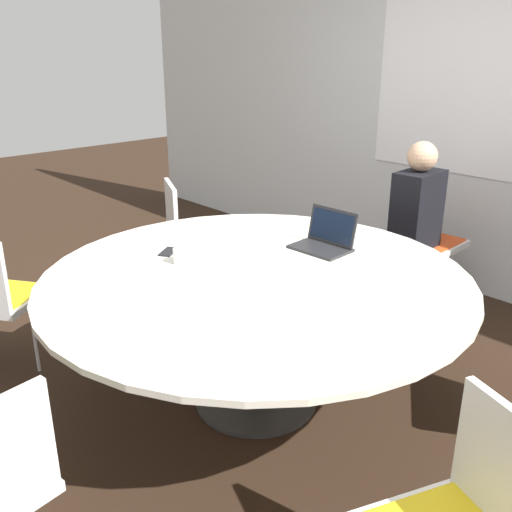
% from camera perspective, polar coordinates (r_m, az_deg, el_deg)
% --- Properties ---
extents(ground_plane, '(16.00, 16.00, 0.00)m').
position_cam_1_polar(ground_plane, '(3.21, 0.00, -14.21)').
color(ground_plane, black).
extents(wall_back, '(8.00, 0.07, 2.70)m').
position_cam_1_polar(wall_back, '(4.52, 22.07, 13.07)').
color(wall_back, silver).
rests_on(wall_back, ground_plane).
extents(conference_table, '(2.15, 2.15, 0.74)m').
position_cam_1_polar(conference_table, '(2.89, 0.00, -3.57)').
color(conference_table, '#333333').
rests_on(conference_table, ground_plane).
extents(chair_0, '(0.44, 0.46, 0.88)m').
position_cam_1_polar(chair_0, '(4.35, 16.30, 2.34)').
color(chair_0, silver).
rests_on(chair_0, ground_plane).
extents(chair_1, '(0.58, 0.57, 0.88)m').
position_cam_1_polar(chair_1, '(4.29, -6.66, 2.79)').
color(chair_1, silver).
rests_on(chair_1, ground_plane).
extents(person_0, '(0.27, 0.37, 1.23)m').
position_cam_1_polar(person_0, '(4.05, 15.93, 3.88)').
color(person_0, black).
rests_on(person_0, ground_plane).
extents(laptop, '(0.32, 0.25, 0.21)m').
position_cam_1_polar(laptop, '(3.23, 6.94, 1.71)').
color(laptop, '#232326').
rests_on(laptop, conference_table).
extents(coffee_cup, '(0.08, 0.08, 0.08)m').
position_cam_1_polar(coffee_cup, '(3.01, -7.50, 0.01)').
color(coffee_cup, white).
rests_on(coffee_cup, conference_table).
extents(cell_phone, '(0.13, 0.16, 0.01)m').
position_cam_1_polar(cell_phone, '(3.19, -8.75, 0.43)').
color(cell_phone, black).
rests_on(cell_phone, conference_table).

